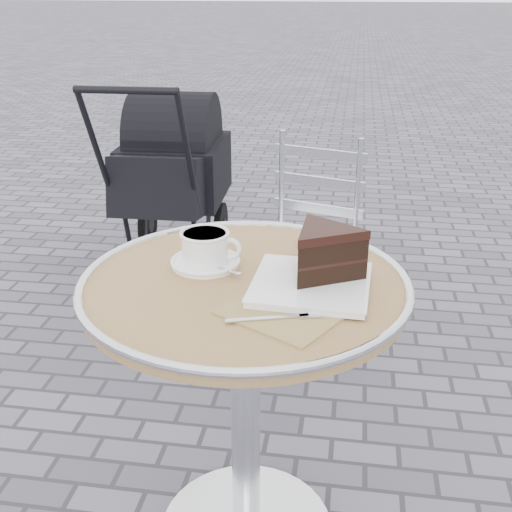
# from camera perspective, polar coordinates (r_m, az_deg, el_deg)

# --- Properties ---
(cafe_table) EXTENTS (0.72, 0.72, 0.74)m
(cafe_table) POSITION_cam_1_polar(r_m,az_deg,el_deg) (1.46, -0.97, -8.04)
(cafe_table) COLOR silver
(cafe_table) RESTS_ON ground
(cappuccino_set) EXTENTS (0.17, 0.15, 0.08)m
(cappuccino_set) POSITION_cam_1_polar(r_m,az_deg,el_deg) (1.45, -4.47, 0.49)
(cappuccino_set) COLOR white
(cappuccino_set) RESTS_ON cafe_table
(cake_plate_set) EXTENTS (0.31, 0.37, 0.13)m
(cake_plate_set) POSITION_cam_1_polar(r_m,az_deg,el_deg) (1.35, 5.76, -0.34)
(cake_plate_set) COLOR #977952
(cake_plate_set) RESTS_ON cafe_table
(bistro_chair) EXTENTS (0.45, 0.45, 0.80)m
(bistro_chair) POSITION_cam_1_polar(r_m,az_deg,el_deg) (2.43, 4.95, 3.37)
(bistro_chair) COLOR silver
(bistro_chair) RESTS_ON ground
(baby_stroller) EXTENTS (0.46, 0.94, 0.97)m
(baby_stroller) POSITION_cam_1_polar(r_m,az_deg,el_deg) (3.10, -7.57, 6.51)
(baby_stroller) COLOR black
(baby_stroller) RESTS_ON ground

